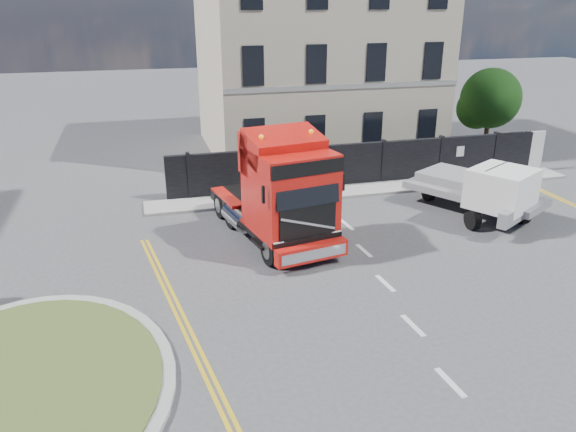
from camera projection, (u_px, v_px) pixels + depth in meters
name	position (u px, v px, depth m)	size (l,w,h in m)	color
ground	(289.00, 289.00, 16.83)	(120.00, 120.00, 0.00)	#424244
traffic_island	(20.00, 389.00, 12.39)	(6.80, 6.80, 0.17)	#979792
hoarding_fence	(373.00, 163.00, 26.18)	(18.80, 0.25, 2.00)	black
georgian_building	(315.00, 45.00, 31.08)	(12.30, 10.30, 12.80)	beige
tree	(487.00, 101.00, 30.15)	(3.20, 3.20, 4.80)	#382619
pavement_far	(369.00, 189.00, 25.58)	(20.00, 1.60, 0.12)	#979792
truck	(282.00, 195.00, 19.42)	(3.66, 7.03, 4.01)	black
flatbed_pickup	(490.00, 191.00, 21.68)	(4.60, 6.02, 2.27)	slate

